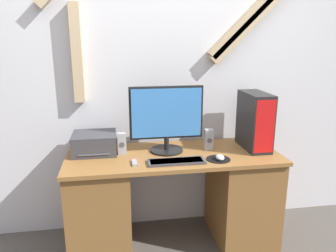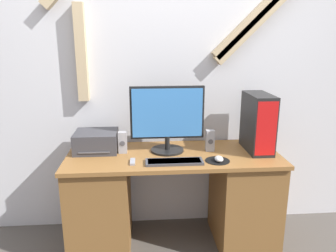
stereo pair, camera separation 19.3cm
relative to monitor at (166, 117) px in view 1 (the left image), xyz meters
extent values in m
cube|color=silver|center=(0.04, 0.30, 0.29)|extent=(6.40, 0.05, 2.70)
cube|color=tan|center=(-0.66, 0.24, 0.47)|extent=(0.08, 0.08, 0.76)
cube|color=tan|center=(0.86, 0.24, 0.84)|extent=(0.93, 0.08, 0.93)
cube|color=tan|center=(0.82, 0.24, 0.85)|extent=(0.88, 0.08, 0.88)
cube|color=brown|center=(0.04, -0.08, -0.29)|extent=(1.63, 0.65, 0.03)
cube|color=brown|center=(-0.54, -0.08, -0.68)|extent=(0.46, 0.59, 0.75)
cube|color=brown|center=(0.62, -0.08, -0.68)|extent=(0.46, 0.59, 0.75)
cylinder|color=black|center=(0.00, 0.00, -0.27)|extent=(0.26, 0.26, 0.02)
cylinder|color=black|center=(0.00, 0.00, -0.21)|extent=(0.04, 0.04, 0.11)
cube|color=black|center=(0.00, 0.01, 0.03)|extent=(0.57, 0.03, 0.41)
cube|color=#387AC6|center=(0.00, -0.01, 0.03)|extent=(0.54, 0.01, 0.38)
cube|color=#3D3D42|center=(0.03, -0.26, -0.27)|extent=(0.41, 0.13, 0.02)
cube|color=#5B5B60|center=(0.03, -0.26, -0.26)|extent=(0.38, 0.11, 0.01)
cylinder|color=black|center=(0.35, -0.25, -0.27)|extent=(0.18, 0.18, 0.00)
ellipsoid|color=silver|center=(0.35, -0.27, -0.25)|extent=(0.06, 0.09, 0.04)
cube|color=black|center=(0.71, -0.03, -0.05)|extent=(0.17, 0.37, 0.45)
cube|color=red|center=(0.71, -0.22, -0.05)|extent=(0.15, 0.01, 0.41)
cube|color=#38383D|center=(-0.56, 0.05, -0.20)|extent=(0.33, 0.29, 0.16)
cube|color=#515156|center=(-0.56, -0.04, -0.24)|extent=(0.23, 0.13, 0.01)
cube|color=#99999E|center=(-0.35, -0.01, -0.19)|extent=(0.07, 0.05, 0.17)
cylinder|color=#47474C|center=(-0.35, -0.04, -0.19)|extent=(0.04, 0.00, 0.04)
cube|color=#99999E|center=(0.34, -0.02, -0.19)|extent=(0.07, 0.05, 0.17)
cylinder|color=#47474C|center=(0.34, -0.05, -0.19)|extent=(0.04, 0.00, 0.04)
cube|color=gray|center=(-0.27, -0.23, -0.27)|extent=(0.04, 0.11, 0.02)
camera|label=1|loc=(-0.38, -2.42, 0.59)|focal=35.00mm
camera|label=2|loc=(-0.19, -2.44, 0.59)|focal=35.00mm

